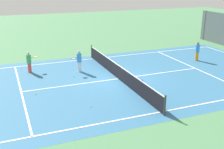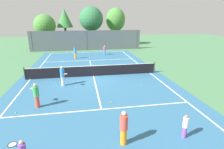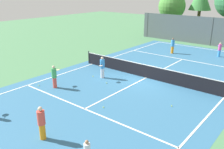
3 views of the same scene
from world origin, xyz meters
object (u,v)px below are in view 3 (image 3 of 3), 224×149
(player_6, at_px, (173,46))
(ball_crate, at_px, (171,77))
(player_2, at_px, (54,76))
(player_5, at_px, (102,67))
(tennis_ball_0, at_px, (39,85))
(tennis_ball_2, at_px, (93,76))
(player_1, at_px, (42,123))
(tennis_ball_1, at_px, (103,107))
(tennis_ball_4, at_px, (107,83))
(player_0, at_px, (220,49))
(tennis_ball_5, at_px, (172,106))

(player_6, relative_size, ball_crate, 3.67)
(player_2, xyz_separation_m, player_5, (1.21, 3.40, 0.04))
(tennis_ball_0, xyz_separation_m, tennis_ball_2, (1.61, 3.64, 0.00))
(player_6, bearing_deg, player_5, -94.25)
(player_1, xyz_separation_m, tennis_ball_1, (0.12, 3.89, -0.77))
(player_1, distance_m, player_2, 5.93)
(tennis_ball_1, height_order, tennis_ball_4, same)
(player_6, xyz_separation_m, tennis_ball_0, (-3.03, -13.85, -0.77))
(tennis_ball_0, relative_size, tennis_ball_1, 1.00)
(tennis_ball_0, bearing_deg, tennis_ball_1, 3.50)
(player_5, relative_size, player_6, 1.02)
(player_1, bearing_deg, player_0, 84.82)
(ball_crate, bearing_deg, player_1, -95.48)
(tennis_ball_2, bearing_deg, player_5, 22.73)
(player_5, height_order, tennis_ball_1, player_5)
(player_0, bearing_deg, tennis_ball_1, -96.04)
(player_6, bearing_deg, player_1, -82.27)
(player_5, relative_size, tennis_ball_4, 24.23)
(player_5, bearing_deg, player_2, -109.57)
(player_6, distance_m, tennis_ball_5, 12.25)
(player_5, bearing_deg, tennis_ball_4, -34.89)
(tennis_ball_0, relative_size, tennis_ball_2, 1.00)
(player_0, height_order, player_5, player_5)
(tennis_ball_2, relative_size, tennis_ball_4, 1.00)
(player_1, height_order, tennis_ball_1, player_1)
(player_6, bearing_deg, player_2, -98.31)
(player_0, xyz_separation_m, player_5, (-4.83, -11.57, 0.11))
(player_0, xyz_separation_m, player_6, (-4.09, -1.65, 0.08))
(player_1, height_order, tennis_ball_2, player_1)
(player_1, xyz_separation_m, player_2, (-4.31, 4.08, -0.01))
(tennis_ball_1, bearing_deg, player_0, 83.96)
(tennis_ball_1, height_order, tennis_ball_5, same)
(player_5, xyz_separation_m, tennis_ball_0, (-2.29, -3.93, -0.79))
(player_0, relative_size, player_1, 0.89)
(player_2, relative_size, ball_crate, 3.58)
(tennis_ball_5, bearing_deg, player_6, 115.93)
(tennis_ball_1, relative_size, tennis_ball_5, 1.00)
(player_0, bearing_deg, tennis_ball_0, -114.66)
(player_0, bearing_deg, player_2, -111.96)
(player_2, bearing_deg, tennis_ball_2, 80.34)
(tennis_ball_4, bearing_deg, player_2, -128.80)
(player_5, xyz_separation_m, player_6, (0.74, 9.93, -0.03))
(player_0, distance_m, tennis_ball_1, 15.26)
(tennis_ball_4, bearing_deg, player_6, 91.30)
(player_1, distance_m, ball_crate, 10.40)
(player_5, height_order, tennis_ball_0, player_5)
(tennis_ball_4, distance_m, tennis_ball_5, 5.12)
(player_0, relative_size, tennis_ball_0, 21.04)
(player_0, distance_m, player_6, 4.41)
(player_2, relative_size, tennis_ball_4, 23.10)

